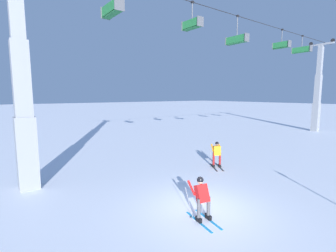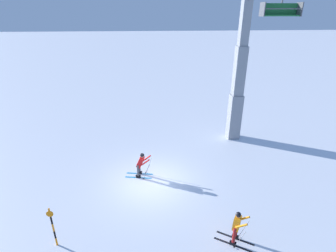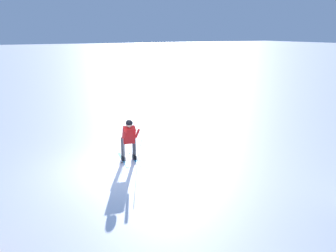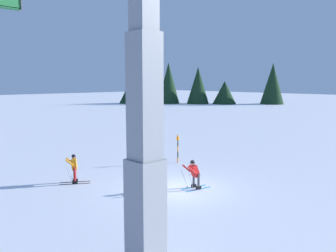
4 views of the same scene
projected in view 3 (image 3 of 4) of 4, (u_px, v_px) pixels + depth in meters
ground_plane at (120, 169)px, 11.88m from camera, size 260.00×260.00×0.00m
skier_carving_main at (129, 137)px, 12.41m from camera, size 0.86×1.65×1.68m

